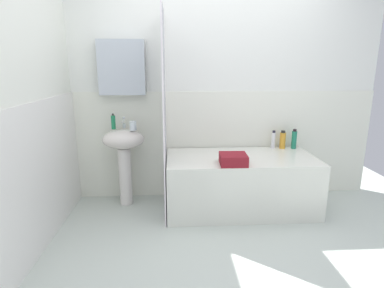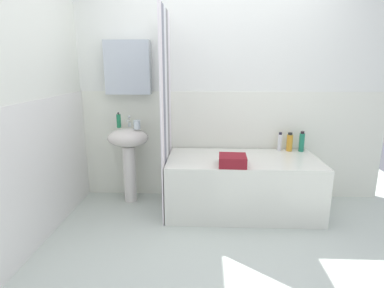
{
  "view_description": "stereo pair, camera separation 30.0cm",
  "coord_description": "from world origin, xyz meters",
  "px_view_note": "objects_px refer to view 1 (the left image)",
  "views": [
    {
      "loc": [
        -0.46,
        -2.2,
        1.47
      ],
      "look_at": [
        -0.29,
        0.71,
        0.74
      ],
      "focal_mm": 29.3,
      "sensor_mm": 36.0,
      "label": 1
    },
    {
      "loc": [
        -0.16,
        -2.2,
        1.47
      ],
      "look_at": [
        -0.29,
        0.71,
        0.74
      ],
      "focal_mm": 29.3,
      "sensor_mm": 36.0,
      "label": 2
    }
  ],
  "objects_px": {
    "toothbrush_cup": "(133,126)",
    "conditioner_bottle": "(294,139)",
    "bathtub": "(240,183)",
    "towel_folded": "(233,159)",
    "sink": "(124,150)",
    "soap_dispenser": "(113,122)",
    "shampoo_bottle": "(283,140)",
    "lotion_bottle": "(273,140)"
  },
  "relations": [
    {
      "from": "toothbrush_cup",
      "to": "conditioner_bottle",
      "type": "height_order",
      "value": "toothbrush_cup"
    },
    {
      "from": "bathtub",
      "to": "towel_folded",
      "type": "distance_m",
      "value": 0.44
    },
    {
      "from": "sink",
      "to": "conditioner_bottle",
      "type": "bearing_deg",
      "value": 3.02
    },
    {
      "from": "toothbrush_cup",
      "to": "conditioner_bottle",
      "type": "distance_m",
      "value": 1.78
    },
    {
      "from": "toothbrush_cup",
      "to": "bathtub",
      "type": "distance_m",
      "value": 1.26
    },
    {
      "from": "soap_dispenser",
      "to": "shampoo_bottle",
      "type": "distance_m",
      "value": 1.86
    },
    {
      "from": "bathtub",
      "to": "lotion_bottle",
      "type": "relative_size",
      "value": 7.4
    },
    {
      "from": "conditioner_bottle",
      "to": "sink",
      "type": "bearing_deg",
      "value": -176.98
    },
    {
      "from": "conditioner_bottle",
      "to": "soap_dispenser",
      "type": "bearing_deg",
      "value": -178.69
    },
    {
      "from": "lotion_bottle",
      "to": "soap_dispenser",
      "type": "bearing_deg",
      "value": -177.95
    },
    {
      "from": "lotion_bottle",
      "to": "conditioner_bottle",
      "type": "bearing_deg",
      "value": -4.29
    },
    {
      "from": "soap_dispenser",
      "to": "towel_folded",
      "type": "distance_m",
      "value": 1.32
    },
    {
      "from": "soap_dispenser",
      "to": "bathtub",
      "type": "relative_size",
      "value": 0.11
    },
    {
      "from": "soap_dispenser",
      "to": "toothbrush_cup",
      "type": "height_order",
      "value": "soap_dispenser"
    },
    {
      "from": "sink",
      "to": "toothbrush_cup",
      "type": "distance_m",
      "value": 0.29
    },
    {
      "from": "sink",
      "to": "soap_dispenser",
      "type": "xyz_separation_m",
      "value": [
        -0.1,
        0.05,
        0.29
      ]
    },
    {
      "from": "sink",
      "to": "towel_folded",
      "type": "xyz_separation_m",
      "value": [
        1.08,
        -0.44,
        0.01
      ]
    },
    {
      "from": "toothbrush_cup",
      "to": "bathtub",
      "type": "bearing_deg",
      "value": -8.69
    },
    {
      "from": "shampoo_bottle",
      "to": "conditioner_bottle",
      "type": "bearing_deg",
      "value": -5.14
    },
    {
      "from": "conditioner_bottle",
      "to": "lotion_bottle",
      "type": "xyz_separation_m",
      "value": [
        -0.23,
        0.02,
        -0.01
      ]
    },
    {
      "from": "soap_dispenser",
      "to": "shampoo_bottle",
      "type": "height_order",
      "value": "soap_dispenser"
    },
    {
      "from": "towel_folded",
      "to": "toothbrush_cup",
      "type": "bearing_deg",
      "value": 156.69
    },
    {
      "from": "soap_dispenser",
      "to": "lotion_bottle",
      "type": "bearing_deg",
      "value": 2.05
    },
    {
      "from": "soap_dispenser",
      "to": "bathtub",
      "type": "distance_m",
      "value": 1.47
    },
    {
      "from": "towel_folded",
      "to": "shampoo_bottle",
      "type": "bearing_deg",
      "value": 39.77
    },
    {
      "from": "lotion_bottle",
      "to": "bathtub",
      "type": "bearing_deg",
      "value": -144.55
    },
    {
      "from": "soap_dispenser",
      "to": "towel_folded",
      "type": "xyz_separation_m",
      "value": [
        1.19,
        -0.49,
        -0.28
      ]
    },
    {
      "from": "toothbrush_cup",
      "to": "conditioner_bottle",
      "type": "relative_size",
      "value": 0.43
    },
    {
      "from": "toothbrush_cup",
      "to": "bathtub",
      "type": "relative_size",
      "value": 0.06
    },
    {
      "from": "sink",
      "to": "shampoo_bottle",
      "type": "bearing_deg",
      "value": 3.61
    },
    {
      "from": "soap_dispenser",
      "to": "bathtub",
      "type": "bearing_deg",
      "value": -10.42
    },
    {
      "from": "bathtub",
      "to": "soap_dispenser",
      "type": "bearing_deg",
      "value": 169.58
    },
    {
      "from": "shampoo_bottle",
      "to": "toothbrush_cup",
      "type": "bearing_deg",
      "value": -175.45
    },
    {
      "from": "sink",
      "to": "towel_folded",
      "type": "bearing_deg",
      "value": -22.1
    },
    {
      "from": "toothbrush_cup",
      "to": "bathtub",
      "type": "xyz_separation_m",
      "value": [
        1.1,
        -0.17,
        -0.59
      ]
    },
    {
      "from": "soap_dispenser",
      "to": "toothbrush_cup",
      "type": "relative_size",
      "value": 1.77
    },
    {
      "from": "bathtub",
      "to": "towel_folded",
      "type": "relative_size",
      "value": 6.02
    },
    {
      "from": "sink",
      "to": "conditioner_bottle",
      "type": "xyz_separation_m",
      "value": [
        1.87,
        0.1,
        0.07
      ]
    },
    {
      "from": "toothbrush_cup",
      "to": "conditioner_bottle",
      "type": "xyz_separation_m",
      "value": [
        1.76,
        0.12,
        -0.2
      ]
    },
    {
      "from": "toothbrush_cup",
      "to": "shampoo_bottle",
      "type": "bearing_deg",
      "value": 4.55
    },
    {
      "from": "sink",
      "to": "lotion_bottle",
      "type": "xyz_separation_m",
      "value": [
        1.64,
        0.12,
        0.06
      ]
    },
    {
      "from": "sink",
      "to": "towel_folded",
      "type": "relative_size",
      "value": 3.27
    }
  ]
}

